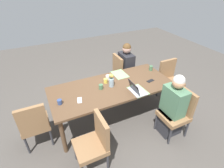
# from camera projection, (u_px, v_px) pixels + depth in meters

# --- Properties ---
(ground_plane) EXTENTS (10.00, 10.00, 0.00)m
(ground_plane) POSITION_uv_depth(u_px,v_px,m) (112.00, 117.00, 3.63)
(ground_plane) COLOR #4C4742
(dining_table) EXTENTS (2.25, 0.97, 0.75)m
(dining_table) POSITION_uv_depth(u_px,v_px,m) (112.00, 90.00, 3.26)
(dining_table) COLOR brown
(dining_table) RESTS_ON ground_plane
(chair_far_left_near) EXTENTS (0.44, 0.44, 0.90)m
(chair_far_left_near) POSITION_uv_depth(u_px,v_px,m) (122.00, 71.00, 4.23)
(chair_far_left_near) COLOR olive
(chair_far_left_near) RESTS_ON ground_plane
(person_far_left_near) EXTENTS (0.36, 0.40, 1.19)m
(person_far_left_near) POSITION_uv_depth(u_px,v_px,m) (126.00, 70.00, 4.19)
(person_far_left_near) COLOR #2D2D33
(person_far_left_near) RESTS_ON ground_plane
(chair_near_left_mid) EXTENTS (0.44, 0.44, 0.90)m
(chair_near_left_mid) POSITION_uv_depth(u_px,v_px,m) (178.00, 111.00, 3.03)
(chair_near_left_mid) COLOR olive
(chair_near_left_mid) RESTS_ON ground_plane
(person_near_left_mid) EXTENTS (0.36, 0.40, 1.19)m
(person_near_left_mid) POSITION_uv_depth(u_px,v_px,m) (172.00, 109.00, 3.04)
(person_near_left_mid) COLOR #2D2D33
(person_near_left_mid) RESTS_ON ground_plane
(chair_head_right_left_far) EXTENTS (0.44, 0.44, 0.90)m
(chair_head_right_left_far) POSITION_uv_depth(u_px,v_px,m) (169.00, 78.00, 3.95)
(chair_head_right_left_far) COLOR olive
(chair_head_right_left_far) RESTS_ON ground_plane
(chair_head_left_right_near) EXTENTS (0.44, 0.44, 0.90)m
(chair_head_left_right_near) POSITION_uv_depth(u_px,v_px,m) (34.00, 123.00, 2.79)
(chair_head_left_right_near) COLOR olive
(chair_head_left_right_near) RESTS_ON ground_plane
(chair_near_right_mid) EXTENTS (0.44, 0.44, 0.90)m
(chair_near_right_mid) POSITION_uv_depth(u_px,v_px,m) (95.00, 141.00, 2.50)
(chair_near_right_mid) COLOR olive
(chair_near_right_mid) RESTS_ON ground_plane
(flower_vase) EXTENTS (0.10, 0.09, 0.27)m
(flower_vase) POSITION_uv_depth(u_px,v_px,m) (111.00, 80.00, 3.15)
(flower_vase) COLOR #8EA8B7
(flower_vase) RESTS_ON dining_table
(placemat_far_left_near) EXTENTS (0.26, 0.36, 0.00)m
(placemat_far_left_near) POSITION_uv_depth(u_px,v_px,m) (120.00, 74.00, 3.58)
(placemat_far_left_near) COLOR #7FAD70
(placemat_far_left_near) RESTS_ON dining_table
(placemat_near_left_mid) EXTENTS (0.28, 0.37, 0.00)m
(placemat_near_left_mid) POSITION_uv_depth(u_px,v_px,m) (138.00, 91.00, 3.10)
(placemat_near_left_mid) COLOR #7FAD70
(placemat_near_left_mid) RESTS_ON dining_table
(laptop_near_left_mid) EXTENTS (0.22, 0.32, 0.21)m
(laptop_near_left_mid) POSITION_uv_depth(u_px,v_px,m) (136.00, 90.00, 3.04)
(laptop_near_left_mid) COLOR silver
(laptop_near_left_mid) RESTS_ON dining_table
(coffee_mug_near_left) EXTENTS (0.07, 0.07, 0.09)m
(coffee_mug_near_left) POSITION_uv_depth(u_px,v_px,m) (101.00, 87.00, 3.12)
(coffee_mug_near_left) COLOR #47704C
(coffee_mug_near_left) RESTS_ON dining_table
(coffee_mug_near_right) EXTENTS (0.07, 0.07, 0.09)m
(coffee_mug_near_right) POSITION_uv_depth(u_px,v_px,m) (106.00, 81.00, 3.29)
(coffee_mug_near_right) COLOR #DBC64C
(coffee_mug_near_right) RESTS_ON dining_table
(coffee_mug_centre_left) EXTENTS (0.07, 0.07, 0.10)m
(coffee_mug_centre_left) POSITION_uv_depth(u_px,v_px,m) (151.00, 68.00, 3.70)
(coffee_mug_centre_left) COLOR #47704C
(coffee_mug_centre_left) RESTS_ON dining_table
(coffee_mug_centre_right) EXTENTS (0.07, 0.07, 0.08)m
(coffee_mug_centre_right) POSITION_uv_depth(u_px,v_px,m) (60.00, 102.00, 2.77)
(coffee_mug_centre_right) COLOR #33477A
(coffee_mug_centre_right) RESTS_ON dining_table
(coffee_mug_far_left) EXTENTS (0.08, 0.08, 0.09)m
(coffee_mug_far_left) POSITION_uv_depth(u_px,v_px,m) (108.00, 77.00, 3.39)
(coffee_mug_far_left) COLOR white
(coffee_mug_far_left) RESTS_ON dining_table
(phone_black) EXTENTS (0.16, 0.10, 0.01)m
(phone_black) POSITION_uv_depth(u_px,v_px,m) (150.00, 81.00, 3.37)
(phone_black) COLOR black
(phone_black) RESTS_ON dining_table
(phone_silver) EXTENTS (0.11, 0.16, 0.01)m
(phone_silver) POSITION_uv_depth(u_px,v_px,m) (80.00, 100.00, 2.87)
(phone_silver) COLOR silver
(phone_silver) RESTS_ON dining_table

